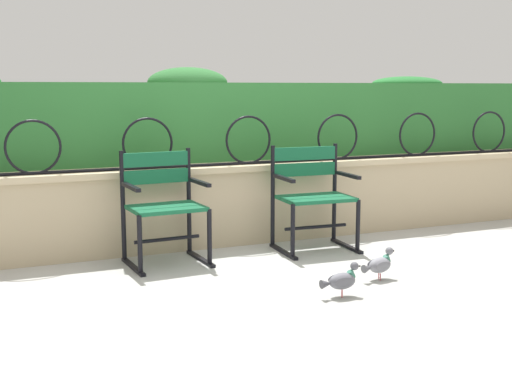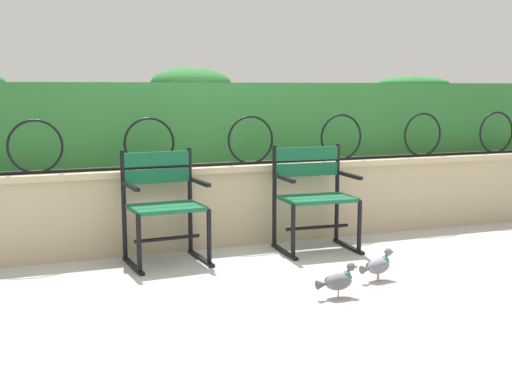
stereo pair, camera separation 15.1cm
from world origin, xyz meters
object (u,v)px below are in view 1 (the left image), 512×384
(park_chair_right, at_px, (312,194))
(park_chair_left, at_px, (163,203))
(pigeon_near_chairs, at_px, (342,280))
(pigeon_far_side, at_px, (379,264))

(park_chair_right, bearing_deg, park_chair_left, 177.65)
(pigeon_near_chairs, bearing_deg, pigeon_far_side, 27.72)
(park_chair_right, distance_m, pigeon_far_side, 1.08)
(park_chair_left, bearing_deg, pigeon_near_chairs, -57.97)
(park_chair_left, relative_size, pigeon_far_side, 2.99)
(pigeon_near_chairs, relative_size, pigeon_far_side, 1.00)
(park_chair_left, xyz_separation_m, pigeon_near_chairs, (0.82, -1.31, -0.35))
(park_chair_left, xyz_separation_m, pigeon_far_side, (1.26, -1.07, -0.35))
(park_chair_left, relative_size, park_chair_right, 1.00)
(park_chair_left, height_order, park_chair_right, same)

